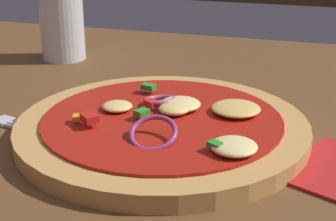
% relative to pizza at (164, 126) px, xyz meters
% --- Properties ---
extents(dining_table, '(1.30, 0.93, 0.04)m').
position_rel_pizza_xyz_m(dining_table, '(-0.05, -0.02, -0.03)').
color(dining_table, brown).
rests_on(dining_table, ground).
extents(pizza, '(0.29, 0.29, 0.04)m').
position_rel_pizza_xyz_m(pizza, '(0.00, 0.00, 0.00)').
color(pizza, tan).
rests_on(pizza, dining_table).
extents(beer_glass, '(0.07, 0.07, 0.12)m').
position_rel_pizza_xyz_m(beer_glass, '(-0.23, 0.23, 0.05)').
color(beer_glass, silver).
rests_on(beer_glass, dining_table).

